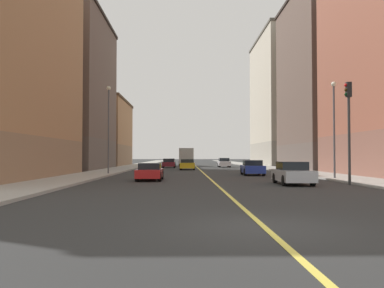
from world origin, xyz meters
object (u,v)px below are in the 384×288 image
(building_left_far, at_px, (291,101))
(car_red, at_px, (150,172))
(building_left_mid, at_px, (337,82))
(building_right_distant, at_px, (91,133))
(street_lamp_right_near, at_px, (109,121))
(car_teal, at_px, (185,162))
(car_white, at_px, (224,163))
(box_truck, at_px, (186,157))
(car_maroon, at_px, (169,163))
(car_silver, at_px, (293,173))
(building_right_midblock, at_px, (58,93))
(car_yellow, at_px, (188,164))
(traffic_light_left_near, at_px, (349,118))
(car_blue, at_px, (252,168))
(street_lamp_left_near, at_px, (334,119))

(building_left_far, height_order, car_red, building_left_far)
(building_left_mid, distance_m, building_right_distant, 40.45)
(street_lamp_right_near, height_order, car_red, street_lamp_right_near)
(car_teal, bearing_deg, car_white, -68.55)
(building_left_mid, xyz_separation_m, car_teal, (-19.81, 25.16, -10.86))
(box_truck, bearing_deg, car_maroon, -107.10)
(car_silver, bearing_deg, car_white, 90.74)
(building_right_distant, bearing_deg, car_maroon, -35.80)
(building_right_midblock, xyz_separation_m, car_maroon, (13.80, 8.32, -9.11))
(box_truck, bearing_deg, car_yellow, -89.77)
(traffic_light_left_near, xyz_separation_m, car_blue, (-3.68, 12.21, -3.33))
(traffic_light_left_near, relative_size, car_blue, 1.54)
(building_right_midblock, xyz_separation_m, building_right_distant, (-0.00, 18.27, -4.07))
(building_right_midblock, distance_m, street_lamp_left_near, 35.12)
(street_lamp_left_near, height_order, car_white, street_lamp_left_near)
(building_right_distant, relative_size, street_lamp_right_near, 2.16)
(car_yellow, relative_size, car_red, 1.13)
(building_right_midblock, xyz_separation_m, car_blue, (22.23, -14.64, -9.12))
(street_lamp_left_near, distance_m, car_silver, 7.12)
(car_maroon, bearing_deg, car_teal, 82.25)
(building_left_mid, relative_size, car_maroon, 5.37)
(street_lamp_right_near, relative_size, car_teal, 1.76)
(car_maroon, bearing_deg, traffic_light_left_near, -71.01)
(car_red, relative_size, car_silver, 0.96)
(street_lamp_right_near, distance_m, car_silver, 18.85)
(car_maroon, bearing_deg, car_yellow, -73.12)
(building_left_far, distance_m, box_truck, 23.09)
(car_maroon, height_order, car_white, car_white)
(building_left_mid, height_order, building_left_far, building_left_far)
(car_teal, distance_m, car_maroon, 17.79)
(car_yellow, bearing_deg, building_left_mid, 3.64)
(street_lamp_left_near, xyz_separation_m, car_blue, (-4.70, 7.26, -3.74))
(traffic_light_left_near, distance_m, street_lamp_left_near, 5.07)
(car_yellow, xyz_separation_m, car_silver, (6.21, -25.77, 0.01))
(car_yellow, bearing_deg, car_blue, -67.89)
(box_truck, bearing_deg, car_white, -46.32)
(car_red, xyz_separation_m, car_white, (8.59, 32.79, 0.08))
(building_left_mid, bearing_deg, building_right_midblock, -178.76)
(traffic_light_left_near, height_order, car_maroon, traffic_light_left_near)
(car_maroon, bearing_deg, street_lamp_left_near, -66.53)
(building_right_distant, xyz_separation_m, car_maroon, (13.80, -9.96, -5.04))
(building_left_far, relative_size, street_lamp_right_near, 3.00)
(box_truck, bearing_deg, car_silver, -81.69)
(building_left_mid, relative_size, car_teal, 5.02)
(building_left_mid, distance_m, street_lamp_left_near, 25.44)
(building_right_distant, bearing_deg, building_left_far, 7.46)
(car_white, bearing_deg, street_lamp_right_near, -118.10)
(building_left_mid, xyz_separation_m, street_lamp_right_near, (-26.93, -14.66, -6.52))
(building_right_distant, height_order, car_silver, building_right_distant)
(building_right_distant, height_order, box_truck, building_right_distant)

